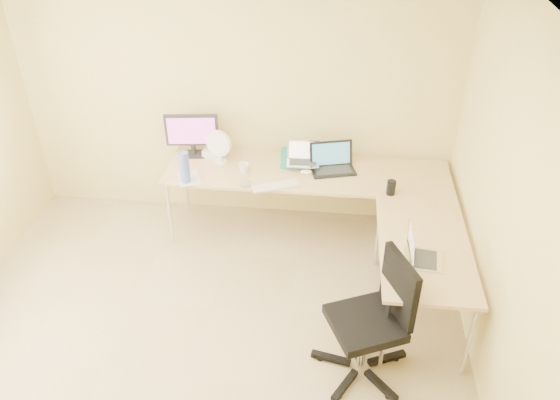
# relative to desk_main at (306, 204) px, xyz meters

# --- Properties ---
(floor) EXTENTS (4.50, 4.50, 0.00)m
(floor) POSITION_rel_desk_main_xyz_m (-0.72, -1.85, -0.36)
(floor) COLOR tan
(floor) RESTS_ON ground
(ceiling) EXTENTS (4.50, 4.50, 0.00)m
(ceiling) POSITION_rel_desk_main_xyz_m (-0.72, -1.85, 2.24)
(ceiling) COLOR white
(ceiling) RESTS_ON ground
(wall_back) EXTENTS (4.50, 0.00, 4.50)m
(wall_back) POSITION_rel_desk_main_xyz_m (-0.72, 0.40, 0.93)
(wall_back) COLOR #E1C669
(wall_back) RESTS_ON ground
(wall_right) EXTENTS (0.00, 4.50, 4.50)m
(wall_right) POSITION_rel_desk_main_xyz_m (1.38, -1.85, 0.93)
(wall_right) COLOR #E1C669
(wall_right) RESTS_ON ground
(desk_main) EXTENTS (2.65, 0.70, 0.73)m
(desk_main) POSITION_rel_desk_main_xyz_m (0.00, 0.00, 0.00)
(desk_main) COLOR tan
(desk_main) RESTS_ON ground
(desk_return) EXTENTS (0.70, 1.30, 0.73)m
(desk_return) POSITION_rel_desk_main_xyz_m (0.98, -1.00, 0.00)
(desk_return) COLOR tan
(desk_return) RESTS_ON ground
(monitor) EXTENTS (0.52, 0.22, 0.43)m
(monitor) POSITION_rel_desk_main_xyz_m (-1.13, 0.20, 0.58)
(monitor) COLOR #252323
(monitor) RESTS_ON desk_main
(book_stack) EXTENTS (0.27, 0.35, 0.06)m
(book_stack) POSITION_rel_desk_main_xyz_m (-0.15, 0.20, 0.39)
(book_stack) COLOR #1B7B76
(book_stack) RESTS_ON desk_main
(laptop_center) EXTENTS (0.31, 0.24, 0.20)m
(laptop_center) POSITION_rel_desk_main_xyz_m (-0.05, 0.06, 0.52)
(laptop_center) COLOR silver
(laptop_center) RESTS_ON desk_main
(laptop_black) EXTENTS (0.47, 0.40, 0.26)m
(laptop_black) POSITION_rel_desk_main_xyz_m (0.23, 0.04, 0.49)
(laptop_black) COLOR black
(laptop_black) RESTS_ON desk_main
(keyboard) EXTENTS (0.44, 0.27, 0.02)m
(keyboard) POSITION_rel_desk_main_xyz_m (-0.26, -0.30, 0.37)
(keyboard) COLOR silver
(keyboard) RESTS_ON desk_main
(mouse) EXTENTS (0.11, 0.07, 0.04)m
(mouse) POSITION_rel_desk_main_xyz_m (-0.01, -0.04, 0.38)
(mouse) COLOR white
(mouse) RESTS_ON desk_main
(mug) EXTENTS (0.13, 0.13, 0.09)m
(mug) POSITION_rel_desk_main_xyz_m (-0.58, -0.07, 0.41)
(mug) COLOR white
(mug) RESTS_ON desk_main
(cd_stack) EXTENTS (0.14, 0.14, 0.03)m
(cd_stack) POSITION_rel_desk_main_xyz_m (-0.54, -0.30, 0.38)
(cd_stack) COLOR #B0B6D1
(cd_stack) RESTS_ON desk_main
(water_bottle) EXTENTS (0.10, 0.10, 0.30)m
(water_bottle) POSITION_rel_desk_main_xyz_m (-1.08, -0.30, 0.52)
(water_bottle) COLOR #4C62B1
(water_bottle) RESTS_ON desk_main
(papers) EXTENTS (0.28, 0.33, 0.01)m
(papers) POSITION_rel_desk_main_xyz_m (-1.07, -0.24, 0.37)
(papers) COLOR beige
(papers) RESTS_ON desk_main
(white_box) EXTENTS (0.23, 0.18, 0.08)m
(white_box) POSITION_rel_desk_main_xyz_m (-0.92, 0.20, 0.40)
(white_box) COLOR silver
(white_box) RESTS_ON desk_main
(desk_fan) EXTENTS (0.31, 0.31, 0.32)m
(desk_fan) POSITION_rel_desk_main_xyz_m (-0.84, 0.09, 0.52)
(desk_fan) COLOR white
(desk_fan) RESTS_ON desk_main
(black_cup) EXTENTS (0.10, 0.10, 0.13)m
(black_cup) POSITION_rel_desk_main_xyz_m (0.75, -0.30, 0.43)
(black_cup) COLOR black
(black_cup) RESTS_ON desk_main
(laptop_return) EXTENTS (0.36, 0.30, 0.22)m
(laptop_return) POSITION_rel_desk_main_xyz_m (0.94, -1.19, 0.48)
(laptop_return) COLOR silver
(laptop_return) RESTS_ON desk_return
(office_chair) EXTENTS (0.81, 0.81, 1.02)m
(office_chair) POSITION_rel_desk_main_xyz_m (0.53, -1.63, 0.14)
(office_chair) COLOR black
(office_chair) RESTS_ON ground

